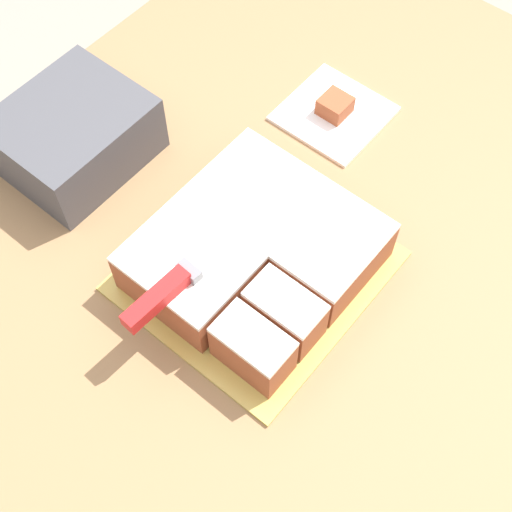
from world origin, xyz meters
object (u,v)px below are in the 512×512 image
Objects in this scene: knife at (181,278)px; brownie at (335,106)px; cake_board at (256,271)px; cake at (256,253)px; storage_box at (75,135)px.

brownie is (0.40, 0.05, -0.07)m from knife.
cake_board is 0.04m from cake.
storage_box is at bearing 92.10° from cake_board.
storage_box is (-0.02, 0.33, 0.01)m from cake.
cake is 1.35× the size of storage_box.
cake_board is 0.31m from brownie.
cake is 0.94× the size of knife.
cake_board is 1.54× the size of storage_box.
cake is at bearing -13.10° from knife.
cake_board is at bearing -163.84° from brownie.
knife is 6.67× the size of brownie.
knife is (-0.10, 0.03, 0.09)m from cake_board.
knife reaches higher than cake_board.
knife reaches higher than brownie.
cake is 0.31m from brownie.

